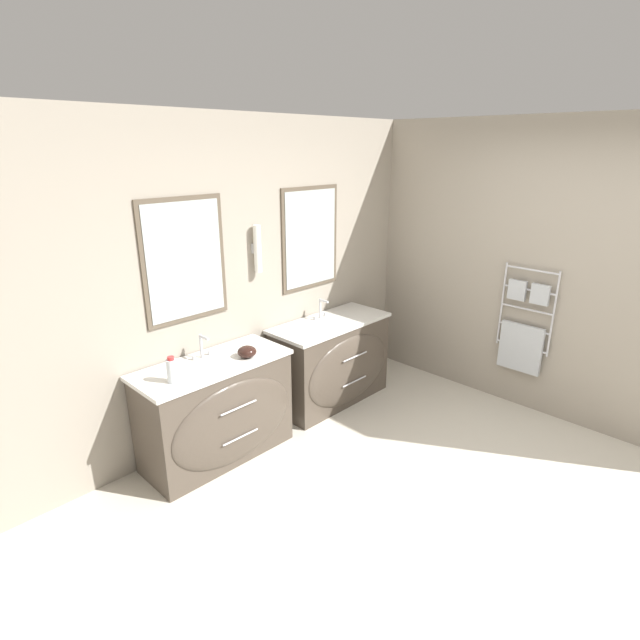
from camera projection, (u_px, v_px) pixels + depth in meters
ground_plane at (496, 527)px, 3.25m from camera, size 16.00×16.00×0.00m
wall_back at (265, 273)px, 4.32m from camera, size 5.01×0.14×2.60m
wall_right at (496, 266)px, 4.66m from camera, size 0.13×4.37×2.60m
vanity_left at (218, 411)px, 3.87m from camera, size 1.19×0.58×0.81m
vanity_right at (333, 362)px, 4.74m from camera, size 1.19×0.58×0.81m
faucet_left at (202, 347)px, 3.81m from camera, size 0.17×0.12×0.19m
faucet_right at (321, 309)px, 4.69m from camera, size 0.17×0.12×0.19m
toiletry_bottle at (172, 370)px, 3.42m from camera, size 0.07×0.07×0.19m
amenity_bowl at (247, 352)px, 3.84m from camera, size 0.15×0.15×0.09m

